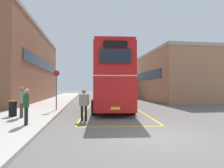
{
  "coord_description": "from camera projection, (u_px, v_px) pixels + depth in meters",
  "views": [
    {
      "loc": [
        -2.71,
        -6.74,
        1.84
      ],
      "look_at": [
        -0.4,
        10.13,
        2.1
      ],
      "focal_mm": 30.6,
      "sensor_mm": 36.0,
      "label": 1
    }
  ],
  "objects": [
    {
      "name": "pedestrian_boarding",
      "position": [
        84.0,
        103.0,
        10.3
      ],
      "size": [
        0.55,
        0.35,
        1.69
      ],
      "color": "black",
      "rests_on": "ground"
    },
    {
      "name": "litter_bin",
      "position": [
        13.0,
        108.0,
        11.0
      ],
      "size": [
        0.46,
        0.46,
        0.9
      ],
      "color": "black",
      "rests_on": "sidewalk_left"
    },
    {
      "name": "bus_stop_sign",
      "position": [
        56.0,
        86.0,
        14.08
      ],
      "size": [
        0.43,
        0.15,
        2.92
      ],
      "color": "#4C4C51",
      "rests_on": "sidewalk_left"
    },
    {
      "name": "ground_plane",
      "position": [
        110.0,
        103.0,
        21.29
      ],
      "size": [
        135.6,
        135.6,
        0.0
      ],
      "primitive_type": "plane",
      "color": "#66605B"
    },
    {
      "name": "single_deck_bus",
      "position": [
        119.0,
        88.0,
        32.17
      ],
      "size": [
        3.54,
        8.62,
        3.02
      ],
      "color": "black",
      "rests_on": "ground"
    },
    {
      "name": "brick_building_left",
      "position": [
        21.0,
        66.0,
        23.74
      ],
      "size": [
        5.3,
        20.68,
        8.87
      ],
      "color": "brown",
      "rests_on": "ground"
    },
    {
      "name": "bay_marking_yellow",
      "position": [
        113.0,
        112.0,
        13.74
      ],
      "size": [
        5.16,
        12.07,
        0.01
      ],
      "color": "gold",
      "rests_on": "ground"
    },
    {
      "name": "double_decker_bus",
      "position": [
        111.0,
        79.0,
        15.64
      ],
      "size": [
        3.42,
        9.91,
        4.75
      ],
      "color": "black",
      "rests_on": "ground"
    },
    {
      "name": "depot_building_right",
      "position": [
        171.0,
        77.0,
        27.16
      ],
      "size": [
        7.66,
        15.49,
        6.45
      ],
      "color": "#AD7A56",
      "rests_on": "ground"
    },
    {
      "name": "pedestrian_waiting_far",
      "position": [
        26.0,
        104.0,
        8.51
      ],
      "size": [
        0.3,
        0.54,
        1.62
      ],
      "color": "black",
      "rests_on": "sidewalk_left"
    },
    {
      "name": "sidewalk_left",
      "position": [
        54.0,
        102.0,
        22.78
      ],
      "size": [
        4.0,
        57.6,
        0.14
      ],
      "primitive_type": "cube",
      "color": "#B2ADA3",
      "rests_on": "ground"
    },
    {
      "name": "pedestrian_waiting_near",
      "position": [
        21.0,
        100.0,
        10.56
      ],
      "size": [
        0.42,
        0.52,
        1.68
      ],
      "color": "#473828",
      "rests_on": "sidewalk_left"
    }
  ]
}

